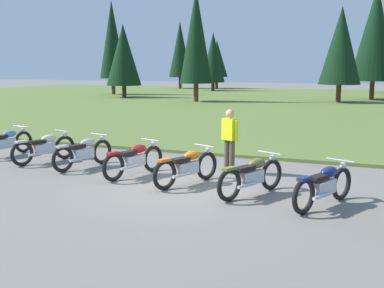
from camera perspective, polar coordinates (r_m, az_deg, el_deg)
ground_plane at (r=11.18m, az=-1.17°, el=-5.02°), size 140.00×140.00×0.00m
grass_moorland at (r=36.08m, az=15.39°, el=4.64°), size 80.00×44.00×0.10m
forest_treeline at (r=45.69m, az=16.81°, el=11.11°), size 41.31×23.64×9.02m
motorcycle_sky_blue at (r=15.86m, az=-21.32°, el=0.22°), size 0.62×2.10×0.88m
motorcycle_cream at (r=14.46m, az=-17.19°, el=-0.38°), size 0.86×2.03×0.88m
motorcycle_silver at (r=13.39m, az=-12.81°, el=-0.94°), size 0.74×2.07×0.88m
motorcycle_red at (r=12.15m, az=-6.89°, el=-1.80°), size 0.80×2.05×0.88m
motorcycle_orange at (r=11.20m, az=-0.59°, el=-2.69°), size 0.95×1.99×0.88m
motorcycle_olive at (r=10.36m, az=7.15°, el=-3.74°), size 1.02×1.95×0.88m
motorcycle_navy at (r=9.81m, az=15.49°, el=-4.76°), size 1.00×1.96×0.88m
rider_in_hivis_vest at (r=12.33m, az=4.51°, el=0.80°), size 0.51×0.35×1.67m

